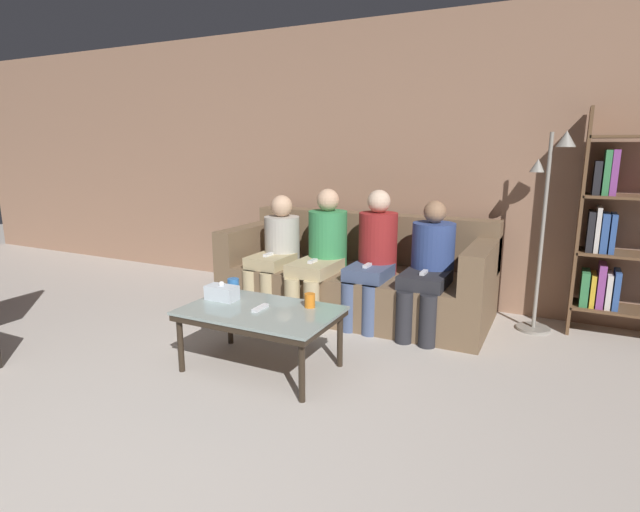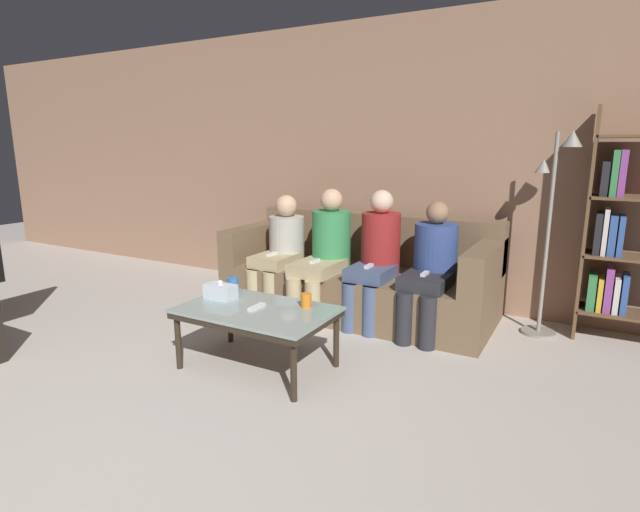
{
  "view_description": "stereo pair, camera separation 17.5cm",
  "coord_description": "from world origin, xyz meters",
  "px_view_note": "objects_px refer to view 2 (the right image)",
  "views": [
    {
      "loc": [
        1.63,
        -1.15,
        1.47
      ],
      "look_at": [
        0.0,
        2.14,
        0.65
      ],
      "focal_mm": 28.0,
      "sensor_mm": 36.0,
      "label": 1
    },
    {
      "loc": [
        1.79,
        -1.07,
        1.47
      ],
      "look_at": [
        0.0,
        2.14,
        0.65
      ],
      "focal_mm": 28.0,
      "sensor_mm": 36.0,
      "label": 2
    }
  ],
  "objects_px": {
    "cup_near_right": "(233,285)",
    "seated_person_right_end": "(431,265)",
    "coffee_table": "(257,314)",
    "standing_lamp": "(553,213)",
    "couch": "(360,278)",
    "cup_near_left": "(306,300)",
    "seated_person_mid_right": "(376,254)",
    "tissue_box": "(221,291)",
    "game_remote": "(257,307)",
    "seated_person_mid_left": "(325,250)",
    "bookshelf": "(634,235)",
    "seated_person_left_end": "(281,248)"
  },
  "relations": [
    {
      "from": "coffee_table",
      "to": "cup_near_right",
      "type": "distance_m",
      "value": 0.44
    },
    {
      "from": "game_remote",
      "to": "bookshelf",
      "type": "xyz_separation_m",
      "value": [
        2.15,
        1.74,
        0.39
      ]
    },
    {
      "from": "tissue_box",
      "to": "bookshelf",
      "type": "relative_size",
      "value": 0.13
    },
    {
      "from": "seated_person_left_end",
      "to": "seated_person_right_end",
      "type": "distance_m",
      "value": 1.41
    },
    {
      "from": "seated_person_mid_right",
      "to": "tissue_box",
      "type": "bearing_deg",
      "value": -120.88
    },
    {
      "from": "bookshelf",
      "to": "seated_person_mid_left",
      "type": "relative_size",
      "value": 1.59
    },
    {
      "from": "tissue_box",
      "to": "seated_person_left_end",
      "type": "xyz_separation_m",
      "value": [
        -0.25,
        1.14,
        0.08
      ]
    },
    {
      "from": "seated_person_mid_left",
      "to": "seated_person_mid_right",
      "type": "xyz_separation_m",
      "value": [
        0.47,
        0.02,
        0.01
      ]
    },
    {
      "from": "game_remote",
      "to": "seated_person_left_end",
      "type": "distance_m",
      "value": 1.35
    },
    {
      "from": "standing_lamp",
      "to": "seated_person_mid_right",
      "type": "height_order",
      "value": "standing_lamp"
    },
    {
      "from": "coffee_table",
      "to": "seated_person_left_end",
      "type": "bearing_deg",
      "value": 116.7
    },
    {
      "from": "tissue_box",
      "to": "seated_person_mid_left",
      "type": "bearing_deg",
      "value": 78.99
    },
    {
      "from": "game_remote",
      "to": "standing_lamp",
      "type": "height_order",
      "value": "standing_lamp"
    },
    {
      "from": "coffee_table",
      "to": "standing_lamp",
      "type": "distance_m",
      "value": 2.34
    },
    {
      "from": "couch",
      "to": "cup_near_right",
      "type": "bearing_deg",
      "value": -111.45
    },
    {
      "from": "coffee_table",
      "to": "seated_person_mid_right",
      "type": "relative_size",
      "value": 0.91
    },
    {
      "from": "tissue_box",
      "to": "cup_near_left",
      "type": "bearing_deg",
      "value": 11.21
    },
    {
      "from": "couch",
      "to": "seated_person_mid_left",
      "type": "bearing_deg",
      "value": -135.72
    },
    {
      "from": "bookshelf",
      "to": "seated_person_right_end",
      "type": "xyz_separation_m",
      "value": [
        -1.35,
        -0.54,
        -0.27
      ]
    },
    {
      "from": "seated_person_mid_left",
      "to": "cup_near_right",
      "type": "bearing_deg",
      "value": -103.72
    },
    {
      "from": "coffee_table",
      "to": "standing_lamp",
      "type": "xyz_separation_m",
      "value": [
        1.6,
        1.6,
        0.59
      ]
    },
    {
      "from": "game_remote",
      "to": "seated_person_mid_right",
      "type": "bearing_deg",
      "value": 74.51
    },
    {
      "from": "couch",
      "to": "seated_person_mid_left",
      "type": "relative_size",
      "value": 2.12
    },
    {
      "from": "cup_near_right",
      "to": "game_remote",
      "type": "xyz_separation_m",
      "value": [
        0.37,
        -0.22,
        -0.05
      ]
    },
    {
      "from": "cup_near_right",
      "to": "tissue_box",
      "type": "relative_size",
      "value": 0.5
    },
    {
      "from": "cup_near_left",
      "to": "seated_person_right_end",
      "type": "bearing_deg",
      "value": 62.24
    },
    {
      "from": "tissue_box",
      "to": "seated_person_left_end",
      "type": "bearing_deg",
      "value": 102.35
    },
    {
      "from": "game_remote",
      "to": "seated_person_mid_right",
      "type": "relative_size",
      "value": 0.14
    },
    {
      "from": "cup_near_left",
      "to": "game_remote",
      "type": "xyz_separation_m",
      "value": [
        -0.27,
        -0.18,
        -0.04
      ]
    },
    {
      "from": "coffee_table",
      "to": "cup_near_left",
      "type": "height_order",
      "value": "cup_near_left"
    },
    {
      "from": "cup_near_left",
      "to": "seated_person_right_end",
      "type": "xyz_separation_m",
      "value": [
        0.53,
        1.02,
        0.09
      ]
    },
    {
      "from": "seated_person_mid_left",
      "to": "seated_person_right_end",
      "type": "height_order",
      "value": "seated_person_mid_left"
    },
    {
      "from": "couch",
      "to": "seated_person_left_end",
      "type": "height_order",
      "value": "seated_person_left_end"
    },
    {
      "from": "couch",
      "to": "cup_near_right",
      "type": "distance_m",
      "value": 1.3
    },
    {
      "from": "standing_lamp",
      "to": "seated_person_left_end",
      "type": "height_order",
      "value": "standing_lamp"
    },
    {
      "from": "seated_person_right_end",
      "to": "bookshelf",
      "type": "bearing_deg",
      "value": 21.93
    },
    {
      "from": "cup_near_right",
      "to": "seated_person_right_end",
      "type": "relative_size",
      "value": 0.11
    },
    {
      "from": "standing_lamp",
      "to": "coffee_table",
      "type": "bearing_deg",
      "value": -135.03
    },
    {
      "from": "couch",
      "to": "seated_person_right_end",
      "type": "xyz_separation_m",
      "value": [
        0.7,
        -0.22,
        0.25
      ]
    },
    {
      "from": "cup_near_right",
      "to": "game_remote",
      "type": "distance_m",
      "value": 0.43
    },
    {
      "from": "bookshelf",
      "to": "seated_person_right_end",
      "type": "distance_m",
      "value": 1.48
    },
    {
      "from": "seated_person_left_end",
      "to": "seated_person_mid_right",
      "type": "bearing_deg",
      "value": 0.83
    },
    {
      "from": "cup_near_right",
      "to": "seated_person_right_end",
      "type": "height_order",
      "value": "seated_person_right_end"
    },
    {
      "from": "couch",
      "to": "cup_near_left",
      "type": "xyz_separation_m",
      "value": [
        0.17,
        -1.24,
        0.16
      ]
    },
    {
      "from": "cup_near_left",
      "to": "game_remote",
      "type": "height_order",
      "value": "cup_near_left"
    },
    {
      "from": "cup_near_left",
      "to": "cup_near_right",
      "type": "bearing_deg",
      "value": 176.97
    },
    {
      "from": "couch",
      "to": "cup_near_left",
      "type": "height_order",
      "value": "couch"
    },
    {
      "from": "seated_person_mid_right",
      "to": "seated_person_right_end",
      "type": "xyz_separation_m",
      "value": [
        0.47,
        -0.01,
        -0.03
      ]
    },
    {
      "from": "cup_near_left",
      "to": "seated_person_left_end",
      "type": "bearing_deg",
      "value": 130.71
    },
    {
      "from": "game_remote",
      "to": "cup_near_left",
      "type": "bearing_deg",
      "value": 34.13
    }
  ]
}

